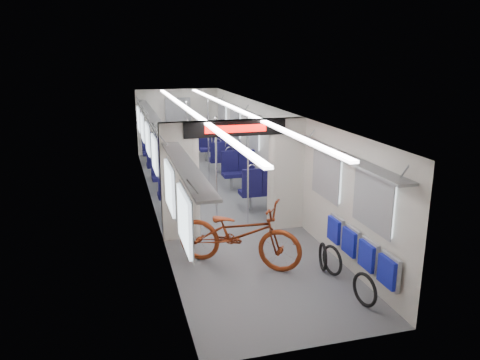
{
  "coord_description": "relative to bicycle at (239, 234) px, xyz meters",
  "views": [
    {
      "loc": [
        -2.24,
        -10.65,
        3.57
      ],
      "look_at": [
        0.15,
        -1.89,
        1.06
      ],
      "focal_mm": 35.0,
      "sensor_mm": 36.0,
      "label": 1
    }
  ],
  "objects": [
    {
      "name": "carriage",
      "position": [
        0.31,
        3.23,
        0.92
      ],
      "size": [
        12.0,
        12.02,
        2.31
      ],
      "color": "#515456",
      "rests_on": "ground"
    },
    {
      "name": "bicycle",
      "position": [
        0.0,
        0.0,
        0.0
      ],
      "size": [
        2.26,
        1.86,
        1.16
      ],
      "primitive_type": "imported",
      "rotation": [
        0.0,
        0.0,
        0.98
      ],
      "color": "maroon",
      "rests_on": "ground"
    },
    {
      "name": "flip_bench",
      "position": [
        1.67,
        -1.11,
        0.0
      ],
      "size": [
        0.12,
        2.08,
        0.49
      ],
      "color": "gray",
      "rests_on": "carriage"
    },
    {
      "name": "bike_hoop_a",
      "position": [
        1.4,
        -1.78,
        -0.35
      ],
      "size": [
        0.14,
        0.51,
        0.51
      ],
      "primitive_type": "torus",
      "rotation": [
        1.57,
        0.0,
        1.75
      ],
      "color": "black",
      "rests_on": "ground"
    },
    {
      "name": "bike_hoop_b",
      "position": [
        1.38,
        -0.76,
        -0.35
      ],
      "size": [
        0.14,
        0.52,
        0.52
      ],
      "primitive_type": "torus",
      "rotation": [
        1.57,
        0.0,
        1.74
      ],
      "color": "black",
      "rests_on": "ground"
    },
    {
      "name": "bike_hoop_c",
      "position": [
        1.31,
        -0.55,
        -0.36
      ],
      "size": [
        0.15,
        0.48,
        0.48
      ],
      "primitive_type": "torus",
      "rotation": [
        1.57,
        0.0,
        1.35
      ],
      "color": "black",
      "rests_on": "ground"
    },
    {
      "name": "seat_bay_near_left",
      "position": [
        -0.62,
        3.88,
        -0.05
      ],
      "size": [
        0.88,
        1.94,
        1.06
      ],
      "color": "#0F0C38",
      "rests_on": "ground"
    },
    {
      "name": "seat_bay_near_right",
      "position": [
        1.25,
        3.65,
        -0.02
      ],
      "size": [
        0.93,
        2.16,
        1.13
      ],
      "color": "#0F0C38",
      "rests_on": "ground"
    },
    {
      "name": "seat_bay_far_left",
      "position": [
        -0.62,
        6.99,
        -0.03
      ],
      "size": [
        0.92,
        2.1,
        1.11
      ],
      "color": "#0F0C38",
      "rests_on": "ground"
    },
    {
      "name": "seat_bay_far_right",
      "position": [
        1.25,
        7.13,
        -0.04
      ],
      "size": [
        0.9,
        2.03,
        1.09
      ],
      "color": "#0F0C38",
      "rests_on": "ground"
    },
    {
      "name": "stanchion_near_left",
      "position": [
        0.06,
        2.03,
        0.57
      ],
      "size": [
        0.04,
        0.04,
        2.3
      ],
      "primitive_type": "cylinder",
      "color": "silver",
      "rests_on": "ground"
    },
    {
      "name": "stanchion_near_right",
      "position": [
        0.72,
        1.91,
        0.57
      ],
      "size": [
        0.04,
        0.04,
        2.3
      ],
      "primitive_type": "cylinder",
      "color": "silver",
      "rests_on": "ground"
    },
    {
      "name": "stanchion_far_left",
      "position": [
        -0.03,
        5.19,
        0.57
      ],
      "size": [
        0.04,
        0.04,
        2.3
      ],
      "primitive_type": "cylinder",
      "color": "silver",
      "rests_on": "ground"
    },
    {
      "name": "stanchion_far_right",
      "position": [
        0.58,
        5.4,
        0.57
      ],
      "size": [
        0.04,
        0.04,
        2.3
      ],
      "primitive_type": "cylinder",
      "color": "silver",
      "rests_on": "ground"
    }
  ]
}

